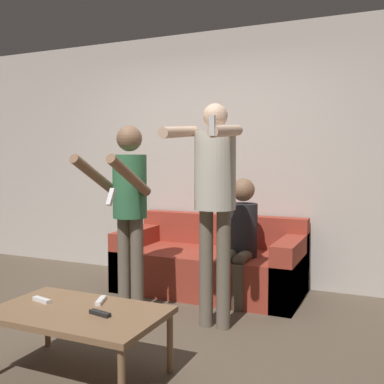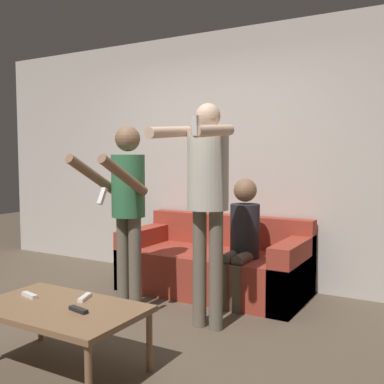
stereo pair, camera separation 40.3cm
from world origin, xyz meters
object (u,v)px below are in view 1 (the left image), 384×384
Objects in this scene: person_standing_right at (214,187)px; coffee_table at (78,316)px; person_standing_left at (128,200)px; remote_near at (100,313)px; person_seated at (241,235)px; remote_mid at (42,300)px; couch at (211,265)px; remote_far at (101,301)px.

person_standing_right reaches higher than coffee_table.
person_standing_left is 1.31m from remote_near.
remote_near is at bearing -66.40° from person_standing_left.
person_standing_right is 1.39m from coffee_table.
person_standing_left reaches higher than person_seated.
remote_mid is at bearing -113.77° from person_seated.
person_seated is 1.84m from remote_near.
couch reaches higher than remote_mid.
coffee_table is 6.84× the size of remote_near.
remote_near is (0.18, -0.02, 0.05)m from coffee_table.
person_standing_left reaches higher than couch.
remote_near is 1.00× the size of remote_mid.
couch is 1.58× the size of person_seated.
remote_mid is (-0.77, -1.76, -0.20)m from person_seated.
person_standing_right reaches higher than remote_mid.
couch is at bearing 92.58° from remote_near.
remote_mid is (-0.49, 0.05, 0.00)m from remote_near.
person_seated is 7.45× the size of remote_mid.
remote_far is (-0.43, -0.90, -0.68)m from person_standing_right.
remote_near is 0.49m from remote_mid.
person_standing_right is at bearing 64.41° from remote_far.
remote_mid is (-0.31, 0.04, 0.05)m from coffee_table.
person_standing_right reaches higher than person_seated.
coffee_table is (0.30, -1.07, -0.61)m from person_standing_left.
couch is 11.78× the size of remote_mid.
coffee_table is at bearing -103.10° from remote_far.
person_seated reaches higher than couch.
person_seated is at bearing 90.84° from person_standing_right.
person_seated is 7.46× the size of remote_near.
person_standing_left is 0.92× the size of person_standing_right.
coffee_table is (-0.09, -1.99, 0.12)m from couch.
remote_far is at bearing -104.57° from person_seated.
coffee_table is 6.88× the size of remote_far.
person_standing_right is 11.46× the size of remote_far.
person_seated is 1.68m from remote_far.
couch is 1.13× the size of person_standing_left.
remote_far is (0.34, -0.89, -0.56)m from person_standing_left.
remote_far reaches higher than coffee_table.
coffee_table is at bearing -6.59° from remote_mid.
remote_near is 1.01× the size of remote_far.
remote_mid is at bearing -157.96° from remote_far.
coffee_table is 0.18m from remote_near.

